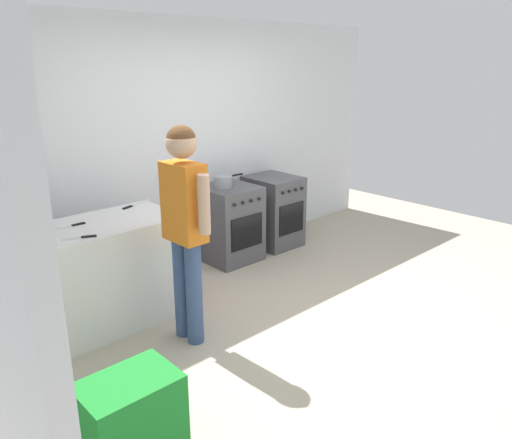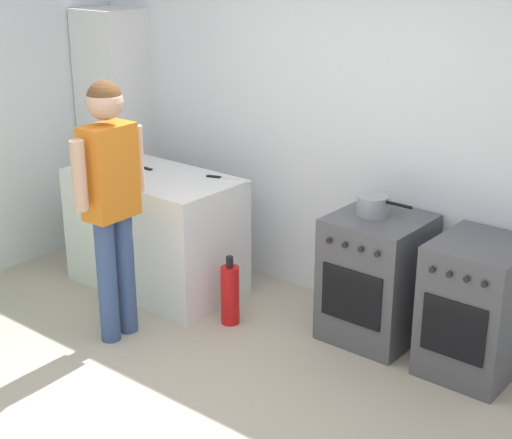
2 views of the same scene
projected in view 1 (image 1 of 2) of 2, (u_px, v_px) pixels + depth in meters
The scene contains 12 objects.
ground_plane at pixel (314, 319), 4.39m from camera, with size 8.00×8.00×0.00m, color #ADA38E.
back_wall at pixel (180, 145), 5.35m from camera, with size 6.00×0.10×2.60m, color silver.
counter_unit at pixel (103, 274), 4.21m from camera, with size 1.30×0.70×0.90m, color silver.
oven_left at pixel (229, 223), 5.59m from camera, with size 0.58×0.62×0.85m.
oven_right at pixel (273, 211), 6.04m from camera, with size 0.53×0.62×0.85m.
pot at pixel (223, 182), 5.41m from camera, with size 0.38×0.20×0.13m.
knife_utility at pixel (81, 237), 3.73m from camera, with size 0.24×0.13×0.01m.
knife_carving at pixel (67, 227), 3.97m from camera, with size 0.33×0.04×0.01m.
knife_bread at pixel (136, 205), 4.58m from camera, with size 0.34×0.13×0.01m.
person at pixel (185, 215), 3.77m from camera, with size 0.23×0.57×1.73m.
fire_extinguisher at pixel (191, 275), 4.75m from camera, with size 0.13×0.13×0.50m.
recycling_crate_upper at pixel (129, 403), 2.67m from camera, with size 0.52×0.36×0.28m, color #1E842D.
Camera 1 is at (-3.04, -2.52, 2.17)m, focal length 35.00 mm.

